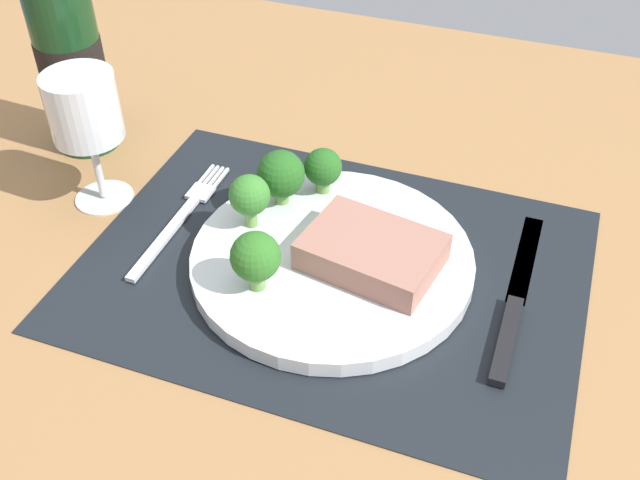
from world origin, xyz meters
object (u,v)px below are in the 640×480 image
at_px(knife, 514,305).
at_px(plate, 332,260).
at_px(steak, 370,254).
at_px(wine_bottle, 70,58).
at_px(wine_glass, 85,115).
at_px(fork, 181,217).

bearing_deg(knife, plate, 179.40).
xyz_separation_m(steak, wine_bottle, (-0.38, 0.11, 0.08)).
relative_size(steak, wine_glass, 0.83).
bearing_deg(plate, knife, 1.78).
bearing_deg(wine_bottle, plate, -17.58).
bearing_deg(wine_glass, steak, -4.57).
relative_size(knife, wine_bottle, 0.78).
xyz_separation_m(fork, knife, (0.34, -0.01, 0.00)).
bearing_deg(fork, steak, -6.93).
distance_m(plate, knife, 0.17).
height_order(plate, wine_bottle, wine_bottle).
height_order(plate, knife, plate).
bearing_deg(fork, plate, -6.78).
height_order(steak, knife, steak).
xyz_separation_m(steak, fork, (-0.21, 0.02, -0.03)).
distance_m(fork, knife, 0.34).
xyz_separation_m(wine_bottle, wine_glass, (0.07, -0.09, -0.01)).
bearing_deg(steak, plate, 174.38).
height_order(plate, wine_glass, wine_glass).
height_order(fork, knife, knife).
height_order(steak, wine_bottle, wine_bottle).
distance_m(plate, fork, 0.17).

